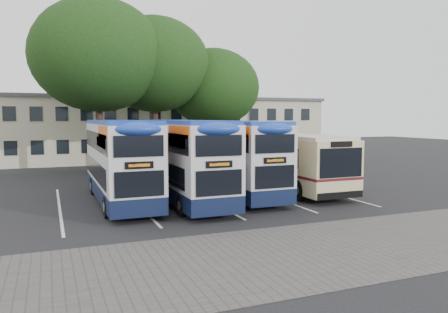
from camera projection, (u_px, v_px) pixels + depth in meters
ground at (316, 211)px, 19.71m from camera, size 120.00×120.00×0.00m
paving_strip at (351, 245)px, 14.34m from camera, size 40.00×6.00×0.01m
bay_lines at (202, 197)px, 22.92m from camera, size 14.12×11.00×0.01m
depot_building at (166, 128)px, 44.35m from camera, size 32.40×8.40×6.20m
lamp_post at (249, 108)px, 39.93m from camera, size 0.25×1.05×9.06m
tree_left at (98, 55)px, 30.93m from camera, size 9.42×9.42×12.60m
tree_mid at (154, 65)px, 33.66m from camera, size 8.61×8.61×11.93m
tree_right at (214, 88)px, 36.42m from camera, size 7.63×7.63×9.91m
bus_dd_left at (120, 157)px, 21.42m from camera, size 2.36×9.75×4.06m
bus_dd_mid at (183, 157)px, 21.71m from camera, size 2.37×9.76×4.07m
bus_dd_right at (232, 154)px, 23.55m from camera, size 2.33×9.64×4.01m
bus_single at (283, 157)px, 25.81m from camera, size 2.76×10.85×3.24m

